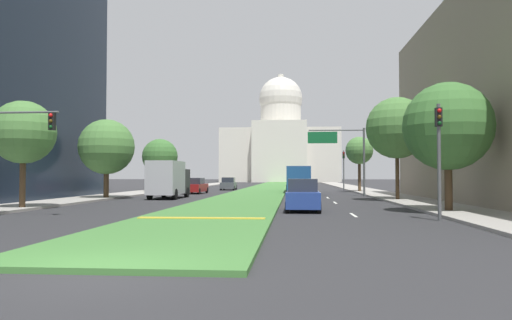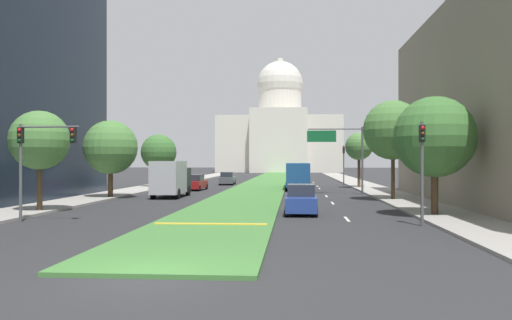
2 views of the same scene
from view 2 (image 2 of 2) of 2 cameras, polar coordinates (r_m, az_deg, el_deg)
ground_plane at (r=82.26m, az=1.37°, el=-2.31°), size 299.69×299.69×0.00m
grass_median at (r=75.46m, az=1.11°, el=-2.46°), size 6.16×122.60×0.14m
median_curb_nose at (r=25.61m, az=-5.02°, el=-7.01°), size 5.55×0.50×0.04m
lane_dashes_right at (r=53.55m, az=7.36°, el=-3.53°), size 0.16×51.09×0.01m
sidewalk_left at (r=70.62m, az=-9.75°, el=-2.63°), size 4.00×122.60×0.15m
sidewalk_right at (r=69.11m, az=11.58°, el=-2.68°), size 4.00×122.60×0.15m
capitol_building at (r=149.61m, az=2.65°, el=2.88°), size 34.31×28.81×32.83m
traffic_light_near_left at (r=29.83m, az=-23.07°, el=0.97°), size 3.34×0.35×5.20m
traffic_light_near_right at (r=27.04m, az=17.81°, el=0.06°), size 0.28×0.35×5.20m
traffic_light_far_right at (r=67.33m, az=9.63°, el=0.00°), size 0.28×0.35×5.20m
overhead_guide_sign at (r=50.60m, az=9.39°, el=1.52°), size 5.41×0.20×6.50m
street_tree_left_near at (r=35.15m, az=-22.71°, el=2.00°), size 3.70×3.70×6.39m
street_tree_right_near at (r=31.92m, az=19.06°, el=2.40°), size 4.73×4.73×7.01m
street_tree_left_mid at (r=46.24m, az=-15.72°, el=1.34°), size 4.63×4.63×6.71m
street_tree_right_mid at (r=43.44m, az=14.83°, el=3.18°), size 4.83×4.83×8.13m
street_tree_left_far at (r=63.20m, az=-10.66°, el=0.85°), size 4.26×4.26×6.39m
street_tree_right_far at (r=61.89m, az=11.27°, el=1.45°), size 3.24×3.24×6.53m
sedan_lead_stopped at (r=31.71m, az=4.97°, el=-4.43°), size 1.91×4.26×1.81m
sedan_midblock at (r=56.95m, az=-6.72°, el=-2.51°), size 2.11×4.71×1.71m
sedan_distant at (r=69.43m, az=-3.17°, el=-2.08°), size 2.04×4.50×1.69m
box_truck_delivery at (r=46.30m, az=-9.35°, el=-2.01°), size 2.40×6.40×3.20m
city_bus at (r=58.98m, az=4.62°, el=-1.49°), size 2.62×11.00×2.95m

